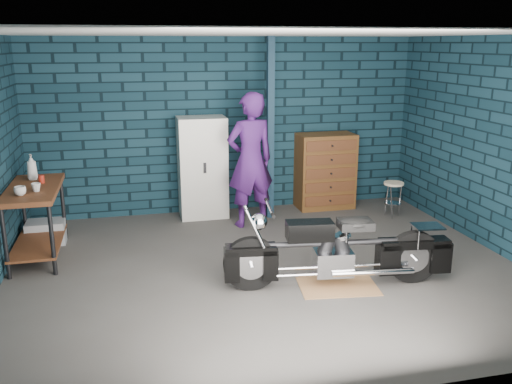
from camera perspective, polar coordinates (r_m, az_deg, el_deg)
ground at (r=6.52m, az=1.13°, el=-8.12°), size 6.00×6.00×0.00m
room_walls at (r=6.55m, az=-0.00°, el=9.30°), size 6.02×5.01×2.71m
support_post at (r=8.10m, az=1.51°, el=6.53°), size 0.10×0.10×2.70m
workbench at (r=7.24m, az=-22.08°, el=-2.99°), size 0.60×1.40×0.91m
drip_mat at (r=6.18m, az=8.53°, el=-9.62°), size 0.93×0.74×0.01m
motorcycle at (r=6.00m, az=8.71°, el=-5.56°), size 2.21×0.85×0.95m
person at (r=7.78m, az=-0.60°, el=3.35°), size 0.79×0.60×1.95m
storage_bin at (r=7.80m, az=-21.20°, el=-3.95°), size 0.49×0.35×0.31m
locker at (r=8.29m, az=-5.65°, el=2.57°), size 0.72×0.51×1.54m
tool_chest at (r=8.80m, az=7.32°, el=2.18°), size 0.90×0.50×1.21m
shop_stool at (r=8.59m, az=14.20°, el=-0.78°), size 0.33×0.33×0.55m
cup_a at (r=6.78m, az=-23.59°, el=0.11°), size 0.13×0.13×0.11m
cup_b at (r=6.88m, az=-22.14°, el=0.46°), size 0.14×0.14×0.10m
mug_red at (r=7.28m, az=-21.65°, el=1.28°), size 0.07×0.07×0.10m
bottle at (r=7.47m, az=-22.54°, el=2.44°), size 0.16×0.16×0.33m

